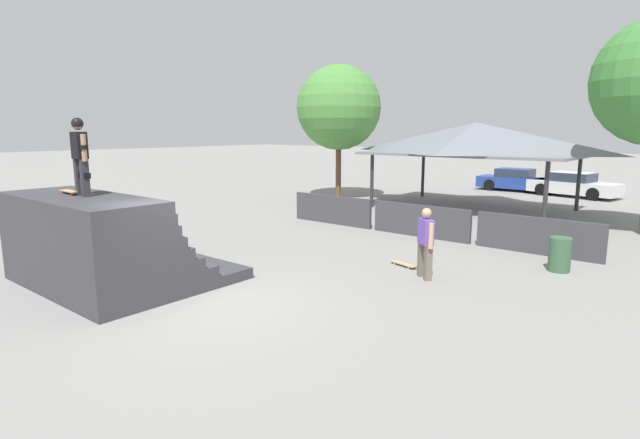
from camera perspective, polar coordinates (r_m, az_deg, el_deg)
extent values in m
plane|color=gray|center=(10.47, -13.99, -9.36)|extent=(160.00, 160.00, 0.00)
cube|color=#38383D|center=(12.66, -21.00, -5.71)|extent=(4.51, 3.75, 0.26)
cube|color=#38383D|center=(12.37, -23.07, -4.99)|extent=(4.51, 2.76, 0.26)
cube|color=#38383D|center=(12.23, -23.91, -3.98)|extent=(4.51, 2.39, 0.26)
cube|color=#38383D|center=(12.12, -24.51, -2.89)|extent=(4.51, 2.15, 0.26)
cube|color=#38383D|center=(12.03, -24.98, -1.77)|extent=(4.51, 1.97, 0.26)
cube|color=#38383D|center=(11.96, -25.34, -0.61)|extent=(4.51, 1.85, 0.26)
cube|color=#38383D|center=(11.90, -25.62, 0.57)|extent=(4.51, 1.76, 0.26)
cube|color=#38383D|center=(11.86, -25.82, 1.78)|extent=(4.51, 1.71, 0.26)
cylinder|color=silver|center=(12.21, -22.28, 2.70)|extent=(4.42, 0.07, 0.07)
cube|color=#2D2D33|center=(11.68, -25.29, 4.32)|extent=(0.17, 0.17, 0.80)
cube|color=black|center=(11.68, -25.17, 4.56)|extent=(0.20, 0.15, 0.12)
cube|color=#2D2D33|center=(12.01, -25.83, 4.41)|extent=(0.17, 0.17, 0.80)
cube|color=black|center=(12.01, -25.71, 4.65)|extent=(0.20, 0.15, 0.12)
cube|color=black|center=(11.80, -25.82, 7.65)|extent=(0.45, 0.26, 0.56)
cylinder|color=#A87A5B|center=(11.55, -25.38, 7.42)|extent=(0.12, 0.12, 0.56)
cylinder|color=black|center=(11.55, -25.38, 7.48)|extent=(0.18, 0.18, 0.08)
cylinder|color=#A87A5B|center=(12.06, -26.21, 7.44)|extent=(0.12, 0.12, 0.56)
cylinder|color=black|center=(12.06, -26.21, 7.49)|extent=(0.18, 0.18, 0.08)
sphere|color=#A87A5B|center=(11.80, -25.98, 9.71)|extent=(0.22, 0.22, 0.22)
sphere|color=black|center=(11.80, -25.99, 9.84)|extent=(0.25, 0.25, 0.25)
cylinder|color=red|center=(12.16, -25.88, 2.70)|extent=(0.05, 0.03, 0.05)
cylinder|color=red|center=(12.11, -26.49, 2.62)|extent=(0.05, 0.03, 0.05)
cylinder|color=red|center=(12.63, -26.73, 2.87)|extent=(0.05, 0.03, 0.05)
cylinder|color=red|center=(12.58, -27.32, 2.80)|extent=(0.05, 0.03, 0.05)
cube|color=tan|center=(12.36, -26.63, 2.90)|extent=(0.82, 0.24, 0.02)
cube|color=tan|center=(12.02, -25.99, 2.87)|extent=(0.11, 0.20, 0.02)
cube|color=#6B6051|center=(12.16, 11.54, -4.47)|extent=(0.22, 0.22, 0.83)
cube|color=#6B6051|center=(11.84, 12.24, -4.89)|extent=(0.22, 0.22, 0.83)
cube|color=#6B4CB7|center=(11.84, 12.01, -1.37)|extent=(0.49, 0.45, 0.59)
cylinder|color=tan|center=(12.10, 11.47, -1.33)|extent=(0.16, 0.16, 0.59)
cylinder|color=tan|center=(11.60, 12.56, -1.86)|extent=(0.16, 0.16, 0.59)
sphere|color=tan|center=(11.76, 12.09, 0.74)|extent=(0.23, 0.23, 0.23)
cylinder|color=silver|center=(12.93, 10.54, -5.34)|extent=(0.06, 0.04, 0.05)
cylinder|color=silver|center=(12.83, 10.10, -5.45)|extent=(0.06, 0.04, 0.05)
cylinder|color=silver|center=(13.27, 8.97, -4.88)|extent=(0.06, 0.04, 0.05)
cylinder|color=silver|center=(13.18, 8.53, -4.98)|extent=(0.06, 0.04, 0.05)
cube|color=tan|center=(13.04, 9.53, -5.01)|extent=(0.85, 0.41, 0.02)
cube|color=tan|center=(12.78, 10.72, -5.28)|extent=(0.15, 0.22, 0.02)
cube|color=#3D3D42|center=(18.58, 1.39, 1.14)|extent=(3.45, 0.12, 1.05)
cube|color=#3D3D42|center=(16.60, 11.39, -0.16)|extent=(3.45, 0.12, 1.05)
cube|color=#3D3D42|center=(15.25, 23.61, -1.73)|extent=(3.45, 0.12, 1.05)
cylinder|color=#2D2D33|center=(22.60, 5.95, 4.41)|extent=(0.16, 0.16, 2.38)
cylinder|color=#2D2D33|center=(19.52, 24.39, 2.64)|extent=(0.16, 0.16, 2.38)
cylinder|color=#2D2D33|center=(26.70, 11.69, 5.14)|extent=(0.16, 0.16, 2.38)
cylinder|color=#2D2D33|center=(24.15, 27.44, 3.69)|extent=(0.16, 0.16, 2.38)
cube|color=slate|center=(22.88, 17.22, 7.20)|extent=(8.73, 5.63, 0.10)
pyramid|color=slate|center=(22.86, 17.31, 8.94)|extent=(8.56, 5.52, 1.29)
cylinder|color=brown|center=(25.53, 2.11, 5.85)|extent=(0.28, 0.28, 3.04)
sphere|color=#4C893D|center=(25.48, 2.16, 12.67)|extent=(4.20, 4.20, 4.20)
cylinder|color=#385B3D|center=(13.67, 25.72, -3.62)|extent=(0.52, 0.52, 0.85)
cube|color=navy|center=(30.80, 21.52, 3.96)|extent=(4.15, 1.71, 0.62)
cube|color=#283342|center=(30.79, 21.40, 4.97)|extent=(1.92, 1.43, 0.46)
cube|color=navy|center=(30.77, 21.42, 5.40)|extent=(1.84, 1.39, 0.04)
cylinder|color=black|center=(31.20, 24.14, 3.55)|extent=(0.64, 0.20, 0.64)
cylinder|color=black|center=(29.73, 23.36, 3.32)|extent=(0.64, 0.20, 0.64)
cylinder|color=black|center=(31.94, 19.77, 3.97)|extent=(0.64, 0.20, 0.64)
cylinder|color=black|center=(30.51, 18.80, 3.76)|extent=(0.64, 0.20, 0.64)
cube|color=silver|center=(29.37, 26.98, 3.29)|extent=(4.61, 2.54, 0.62)
cube|color=#283342|center=(29.37, 26.86, 4.36)|extent=(2.26, 1.80, 0.46)
cube|color=silver|center=(29.35, 26.90, 4.80)|extent=(2.17, 1.75, 0.04)
cylinder|color=black|center=(29.58, 29.91, 2.76)|extent=(0.67, 0.33, 0.64)
cylinder|color=black|center=(28.16, 28.76, 2.56)|extent=(0.67, 0.33, 0.64)
cylinder|color=black|center=(30.64, 25.30, 3.36)|extent=(0.67, 0.33, 0.64)
cylinder|color=black|center=(29.28, 23.97, 3.18)|extent=(0.67, 0.33, 0.64)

